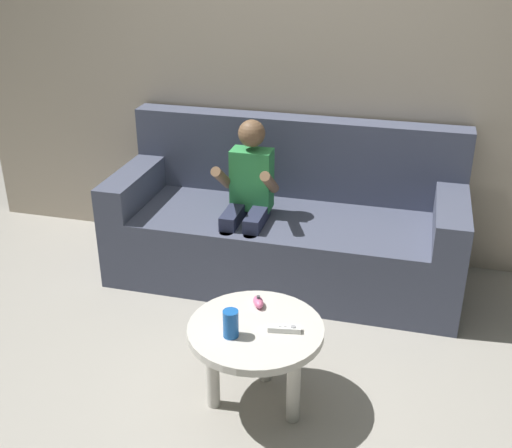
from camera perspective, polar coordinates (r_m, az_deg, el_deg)
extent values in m
plane|color=#9E998E|center=(2.91, -2.69, -17.39)|extent=(9.03, 9.03, 0.00)
cube|color=#B2A38E|center=(3.90, 4.80, 14.61)|extent=(4.51, 0.05, 2.50)
cube|color=#474C60|center=(3.84, 2.52, -1.97)|extent=(2.06, 0.80, 0.43)
cube|color=#474C60|center=(3.94, 3.67, 6.08)|extent=(2.06, 0.16, 0.49)
cube|color=#474C60|center=(3.99, -10.68, 3.64)|extent=(0.18, 0.80, 0.20)
cube|color=#474C60|center=(3.64, 17.17, 0.75)|extent=(0.18, 0.80, 0.20)
cylinder|color=#282D47|center=(3.61, -2.63, -3.83)|extent=(0.08, 0.08, 0.43)
cylinder|color=#282D47|center=(3.58, -0.52, -4.11)|extent=(0.08, 0.08, 0.43)
cube|color=#282D47|center=(3.62, -2.03, 0.72)|extent=(0.09, 0.29, 0.09)
cube|color=#282D47|center=(3.59, 0.08, 0.48)|extent=(0.09, 0.29, 0.09)
cube|color=#33934C|center=(3.66, -0.38, 4.06)|extent=(0.23, 0.14, 0.36)
cylinder|color=brown|center=(3.57, -3.07, 4.18)|extent=(0.06, 0.26, 0.20)
cylinder|color=brown|center=(3.50, 1.24, 3.76)|extent=(0.06, 0.26, 0.20)
sphere|color=brown|center=(3.57, -0.39, 8.17)|extent=(0.15, 0.15, 0.15)
cylinder|color=beige|center=(2.75, -0.03, -9.52)|extent=(0.59, 0.59, 0.04)
cylinder|color=beige|center=(2.88, -3.93, -13.00)|extent=(0.06, 0.06, 0.38)
cylinder|color=beige|center=(2.80, 3.40, -14.20)|extent=(0.06, 0.06, 0.38)
cylinder|color=beige|center=(3.02, 0.88, -10.87)|extent=(0.06, 0.06, 0.38)
cube|color=white|center=(2.71, 2.56, -9.41)|extent=(0.14, 0.06, 0.02)
cylinder|color=#99999E|center=(2.70, 3.39, -9.21)|extent=(0.02, 0.02, 0.00)
cylinder|color=silver|center=(2.70, 2.64, -9.18)|extent=(0.01, 0.01, 0.00)
cylinder|color=silver|center=(2.70, 2.19, -9.16)|extent=(0.01, 0.01, 0.00)
ellipsoid|color=pink|center=(2.86, 0.21, -7.04)|extent=(0.08, 0.10, 0.04)
cylinder|color=#4C4C51|center=(2.85, 0.21, -6.60)|extent=(0.02, 0.02, 0.01)
cylinder|color=#1959B2|center=(2.65, -2.29, -8.95)|extent=(0.07, 0.07, 0.12)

